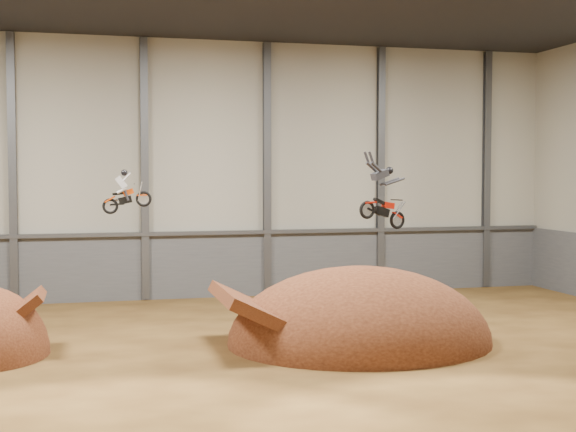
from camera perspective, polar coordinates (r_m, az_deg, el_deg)
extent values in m
plane|color=#442C12|center=(29.87, -1.49, -10.05)|extent=(40.00, 40.00, 0.00)
cube|color=#A6A393|center=(43.85, -5.83, 3.32)|extent=(40.00, 0.10, 14.00)
cube|color=#525459|center=(44.04, -5.77, -3.53)|extent=(39.80, 0.18, 3.50)
cube|color=#47494F|center=(43.72, -5.75, -1.21)|extent=(39.80, 0.35, 0.20)
cube|color=#47494F|center=(43.33, -19.00, 3.17)|extent=(0.40, 0.36, 13.90)
cube|color=#47494F|center=(43.29, -10.16, 3.29)|extent=(0.40, 0.36, 13.90)
cube|color=#47494F|center=(44.27, -1.51, 3.33)|extent=(0.40, 0.36, 13.90)
cube|color=#47494F|center=(46.19, 6.60, 3.30)|extent=(0.40, 0.36, 13.90)
cube|color=#47494F|center=(48.96, 13.92, 3.21)|extent=(0.40, 0.36, 13.90)
ellipsoid|color=#421E10|center=(32.54, 5.12, -8.97)|extent=(10.62, 9.39, 6.13)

